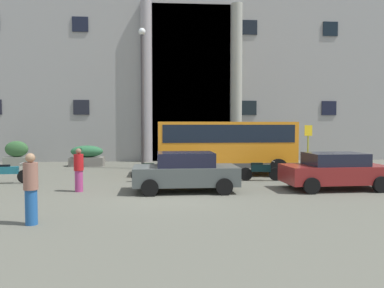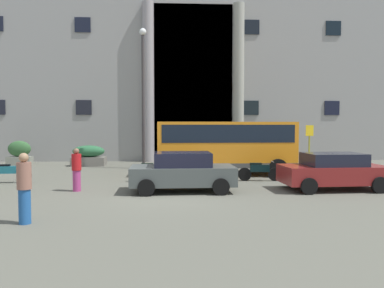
% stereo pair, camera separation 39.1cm
% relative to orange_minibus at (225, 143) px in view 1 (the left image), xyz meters
% --- Properties ---
extents(ground_plane, '(80.00, 64.00, 0.12)m').
position_rel_orange_minibus_xyz_m(ground_plane, '(-2.96, -5.50, -1.67)').
color(ground_plane, '#58584D').
extents(office_building_facade, '(43.75, 9.64, 17.04)m').
position_rel_orange_minibus_xyz_m(office_building_facade, '(-2.95, 11.98, 6.91)').
color(office_building_facade, gray).
rests_on(office_building_facade, ground_plane).
extents(orange_minibus, '(6.88, 2.78, 2.69)m').
position_rel_orange_minibus_xyz_m(orange_minibus, '(0.00, 0.00, 0.00)').
color(orange_minibus, orange).
rests_on(orange_minibus, ground_plane).
extents(bus_stop_sign, '(0.44, 0.08, 2.52)m').
position_rel_orange_minibus_xyz_m(bus_stop_sign, '(5.02, 1.79, -0.05)').
color(bus_stop_sign, '#949C1D').
rests_on(bus_stop_sign, ground_plane).
extents(hedge_planter_far_west, '(2.06, 1.00, 1.27)m').
position_rel_orange_minibus_xyz_m(hedge_planter_far_west, '(-7.89, 4.63, -1.00)').
color(hedge_planter_far_west, slate).
rests_on(hedge_planter_far_west, ground_plane).
extents(hedge_planter_entrance_left, '(1.65, 0.75, 1.42)m').
position_rel_orange_minibus_xyz_m(hedge_planter_entrance_left, '(1.25, 4.84, -0.93)').
color(hedge_planter_entrance_left, gray).
rests_on(hedge_planter_entrance_left, ground_plane).
extents(hedge_planter_far_east, '(1.48, 0.73, 1.54)m').
position_rel_orange_minibus_xyz_m(hedge_planter_far_east, '(-12.34, 5.28, -0.87)').
color(hedge_planter_far_east, gray).
rests_on(hedge_planter_far_east, ground_plane).
extents(parked_sedan_second, '(3.97, 2.14, 1.49)m').
position_rel_orange_minibus_xyz_m(parked_sedan_second, '(-2.31, -4.77, -0.85)').
color(parked_sedan_second, '#464C4A').
rests_on(parked_sedan_second, ground_plane).
extents(white_taxi_kerbside, '(4.07, 2.16, 1.44)m').
position_rel_orange_minibus_xyz_m(white_taxi_kerbside, '(3.58, -4.75, -0.87)').
color(white_taxi_kerbside, maroon).
rests_on(white_taxi_kerbside, ground_plane).
extents(scooter_by_planter, '(1.96, 0.55, 0.89)m').
position_rel_orange_minibus_xyz_m(scooter_by_planter, '(1.22, -2.26, -1.16)').
color(scooter_by_planter, black).
rests_on(scooter_by_planter, ground_plane).
extents(motorcycle_far_end, '(1.97, 0.55, 0.89)m').
position_rel_orange_minibus_xyz_m(motorcycle_far_end, '(-9.91, -2.30, -1.16)').
color(motorcycle_far_end, black).
rests_on(motorcycle_far_end, ground_plane).
extents(motorcycle_near_kerb, '(1.91, 0.55, 0.89)m').
position_rel_orange_minibus_xyz_m(motorcycle_near_kerb, '(-3.69, -2.18, -1.16)').
color(motorcycle_near_kerb, black).
rests_on(motorcycle_near_kerb, ground_plane).
extents(pedestrian_woman_with_bag, '(0.36, 0.36, 1.65)m').
position_rel_orange_minibus_xyz_m(pedestrian_woman_with_bag, '(-6.35, -4.55, -0.79)').
color(pedestrian_woman_with_bag, '#A03570').
rests_on(pedestrian_woman_with_bag, ground_plane).
extents(pedestrian_man_crossing, '(0.36, 0.36, 1.82)m').
position_rel_orange_minibus_xyz_m(pedestrian_man_crossing, '(-6.48, -9.36, -0.69)').
color(pedestrian_man_crossing, '#1F5193').
rests_on(pedestrian_man_crossing, ground_plane).
extents(lamppost_plaza_centre, '(0.40, 0.40, 8.06)m').
position_rel_orange_minibus_xyz_m(lamppost_plaza_centre, '(-4.36, 2.92, 3.05)').
color(lamppost_plaza_centre, '#3A3637').
rests_on(lamppost_plaza_centre, ground_plane).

